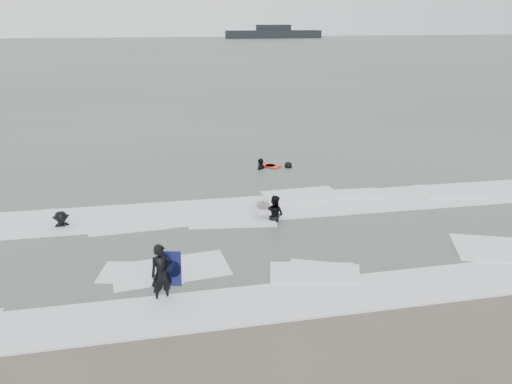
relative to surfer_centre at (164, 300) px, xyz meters
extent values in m
plane|color=brown|center=(3.43, -0.07, 0.00)|extent=(320.00, 320.00, 0.00)
plane|color=#47544C|center=(3.43, 79.93, 0.06)|extent=(320.00, 320.00, 0.00)
imported|color=black|center=(0.00, 0.00, 0.00)|extent=(0.69, 0.56, 1.63)
imported|color=black|center=(4.07, 4.72, 0.00)|extent=(0.95, 0.94, 1.55)
imported|color=black|center=(-3.47, 5.42, 0.00)|extent=(1.06, 0.74, 1.50)
imported|color=black|center=(4.83, 11.14, 0.00)|extent=(0.91, 1.07, 1.71)
imported|color=black|center=(6.18, 11.01, 0.00)|extent=(0.79, 0.57, 1.50)
cube|color=white|center=(3.43, -0.67, 0.03)|extent=(30.03, 2.32, 0.07)
cube|color=white|center=(3.43, 5.93, 0.04)|extent=(30.00, 2.60, 0.09)
cube|color=black|center=(35.54, 146.92, 1.22)|extent=(29.60, 5.29, 2.33)
cube|color=black|center=(35.54, 146.92, 3.23)|extent=(10.57, 3.17, 1.69)
camera|label=1|loc=(0.30, -11.75, 7.17)|focal=35.00mm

